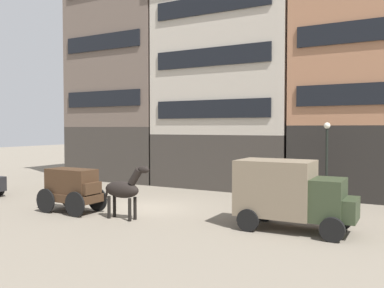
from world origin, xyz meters
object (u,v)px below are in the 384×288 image
at_px(delivery_truck_near, 291,192).
at_px(pedestrian_officer, 277,187).
at_px(cargo_wagon, 72,187).
at_px(draft_horse, 124,189).
at_px(streetlamp_curbside, 327,151).

bearing_deg(delivery_truck_near, pedestrian_officer, 113.35).
distance_m(cargo_wagon, draft_horse, 2.95).
height_order(cargo_wagon, pedestrian_officer, cargo_wagon).
relative_size(draft_horse, streetlamp_curbside, 0.57).
bearing_deg(delivery_truck_near, streetlamp_curbside, 88.79).
height_order(cargo_wagon, draft_horse, draft_horse).
bearing_deg(pedestrian_officer, draft_horse, -130.20).
xyz_separation_m(cargo_wagon, draft_horse, (2.95, 0.00, 0.12)).
distance_m(draft_horse, streetlamp_curbside, 10.37).
relative_size(cargo_wagon, delivery_truck_near, 0.66).
distance_m(cargo_wagon, delivery_truck_near, 9.72).
xyz_separation_m(draft_horse, streetlamp_curbside, (6.77, 7.73, 1.40)).
height_order(cargo_wagon, streetlamp_curbside, streetlamp_curbside).
height_order(draft_horse, streetlamp_curbside, streetlamp_curbside).
relative_size(draft_horse, delivery_truck_near, 0.54).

